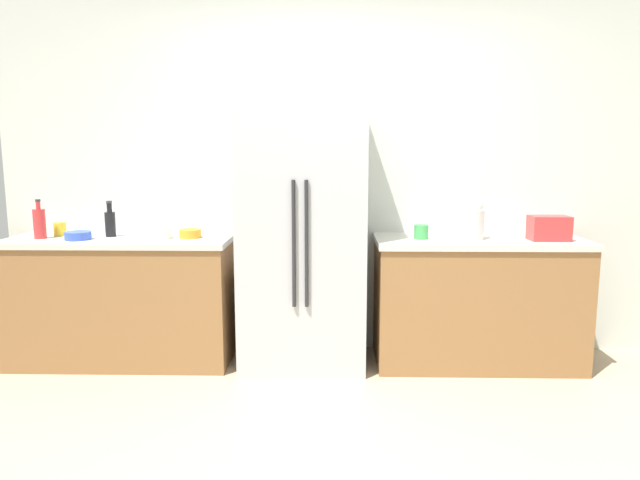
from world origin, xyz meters
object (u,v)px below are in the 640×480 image
at_px(rice_cooker, 464,217).
at_px(bottle_a, 39,223).
at_px(toaster, 549,228).
at_px(cup_a, 421,232).
at_px(bowl_b, 190,234).
at_px(bottle_b, 110,223).
at_px(cup_b, 60,229).
at_px(bowl_c, 78,236).
at_px(bowl_a, 157,234).
at_px(refrigerator, 303,237).

height_order(rice_cooker, bottle_a, rice_cooker).
distance_m(rice_cooker, bottle_a, 2.87).
bearing_deg(rice_cooker, toaster, -6.07).
height_order(cup_a, bowl_b, cup_a).
height_order(bottle_b, bowl_b, bottle_b).
distance_m(rice_cooker, cup_b, 2.80).
bearing_deg(bowl_c, rice_cooker, 2.04).
bearing_deg(toaster, bottle_b, 177.85).
bearing_deg(cup_a, bowl_b, 179.32).
height_order(bowl_a, bowl_b, bowl_a).
height_order(bottle_b, cup_b, bottle_b).
bearing_deg(bottle_a, bottle_b, 12.47).
xyz_separation_m(cup_b, bowl_a, (0.72, -0.11, -0.01)).
relative_size(bowl_a, bowl_c, 1.08).
bearing_deg(toaster, bowl_b, 178.47).
xyz_separation_m(rice_cooker, bowl_a, (-2.08, -0.03, -0.12)).
distance_m(refrigerator, cup_b, 1.71).
relative_size(refrigerator, cup_b, 18.92).
xyz_separation_m(cup_b, bowl_b, (0.94, -0.08, -0.02)).
bearing_deg(bottle_a, rice_cooker, 0.91).
relative_size(bottle_b, cup_a, 2.59).
bearing_deg(refrigerator, cup_b, 177.05).
xyz_separation_m(refrigerator, bowl_a, (-0.99, -0.02, 0.02)).
bearing_deg(bowl_a, cup_b, 171.21).
xyz_separation_m(bottle_b, bowl_a, (0.35, -0.08, -0.07)).
relative_size(cup_b, bowl_c, 0.55).
xyz_separation_m(refrigerator, rice_cooker, (1.09, 0.01, 0.14)).
bearing_deg(cup_b, refrigerator, -2.95).
relative_size(toaster, bowl_c, 1.47).
relative_size(toaster, bowl_b, 1.71).
bearing_deg(rice_cooker, refrigerator, -179.64).
relative_size(refrigerator, bowl_b, 12.06).
height_order(rice_cooker, bowl_c, rice_cooker).
distance_m(toaster, bowl_b, 2.42).
bearing_deg(bowl_a, bottle_a, -178.86).
height_order(toaster, bowl_b, toaster).
distance_m(refrigerator, rice_cooker, 1.10).
height_order(refrigerator, rice_cooker, refrigerator).
height_order(bowl_b, bowl_c, bowl_b).
bearing_deg(bowl_b, refrigerator, -0.92).
distance_m(toaster, bowl_a, 2.63).
relative_size(rice_cooker, bottle_a, 1.22).
xyz_separation_m(toaster, bowl_c, (-3.15, -0.03, -0.06)).
distance_m(refrigerator, bowl_b, 0.77).
height_order(rice_cooker, bowl_a, rice_cooker).
relative_size(refrigerator, rice_cooker, 5.47).
distance_m(bottle_a, bottle_b, 0.46).
relative_size(bottle_a, cup_b, 2.83).
distance_m(rice_cooker, bowl_c, 2.60).
distance_m(toaster, cup_a, 0.84).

